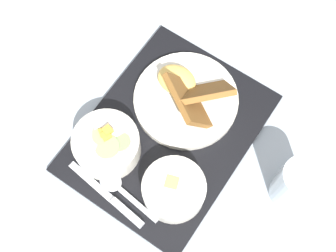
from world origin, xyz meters
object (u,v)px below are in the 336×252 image
(bowl_salad, at_px, (107,144))
(glass_water, at_px, (294,185))
(bowl_soup, at_px, (174,189))
(plate_main, at_px, (186,96))
(spoon, at_px, (117,187))
(knife, at_px, (118,205))

(bowl_salad, distance_m, glass_water, 0.35)
(bowl_soup, xyz_separation_m, plate_main, (0.18, 0.07, -0.01))
(plate_main, relative_size, spoon, 1.50)
(spoon, xyz_separation_m, glass_water, (0.15, -0.28, 0.03))
(bowl_salad, xyz_separation_m, spoon, (-0.06, -0.05, -0.03))
(bowl_salad, relative_size, plate_main, 0.60)
(bowl_salad, xyz_separation_m, glass_water, (0.09, -0.33, 0.01))
(bowl_soup, distance_m, knife, 0.11)
(plate_main, bearing_deg, knife, 177.79)
(knife, xyz_separation_m, spoon, (0.03, 0.02, 0.00))
(bowl_soup, bearing_deg, plate_main, 21.14)
(knife, bearing_deg, spoon, -45.73)
(plate_main, bearing_deg, glass_water, -105.74)
(spoon, bearing_deg, knife, 134.05)
(spoon, bearing_deg, glass_water, -140.57)
(bowl_soup, bearing_deg, knife, 131.27)
(bowl_salad, distance_m, knife, 0.11)
(bowl_soup, bearing_deg, spoon, 113.22)
(bowl_salad, relative_size, bowl_soup, 1.08)
(bowl_salad, relative_size, knife, 0.70)
(bowl_soup, distance_m, spoon, 0.11)
(spoon, bearing_deg, bowl_soup, -145.11)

